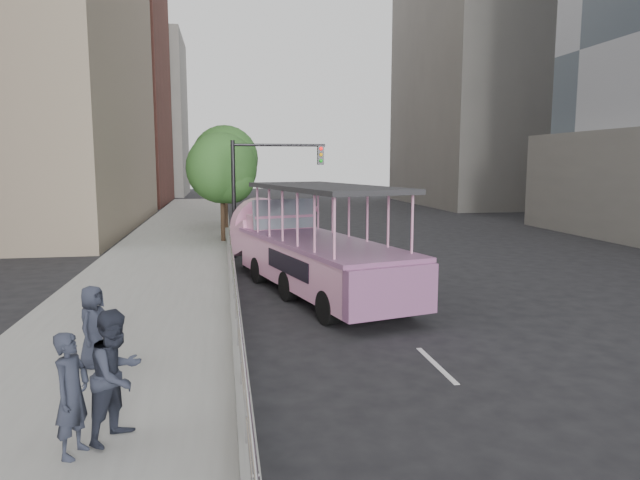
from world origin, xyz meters
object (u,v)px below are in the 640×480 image
(pedestrian_near, at_px, (72,394))
(pedestrian_mid, at_px, (117,375))
(pedestrian_far, at_px, (93,326))
(parking_sign, at_px, (244,229))
(duck_boat, at_px, (307,251))
(street_tree_near, at_px, (224,171))
(traffic_signal, at_px, (261,179))
(car, at_px, (359,261))
(street_tree_far, at_px, (227,161))

(pedestrian_near, relative_size, pedestrian_mid, 0.90)
(pedestrian_far, relative_size, parking_sign, 0.66)
(duck_boat, distance_m, street_tree_near, 10.95)
(pedestrian_mid, xyz_separation_m, traffic_signal, (3.21, 17.35, 2.24))
(pedestrian_near, distance_m, traffic_signal, 18.27)
(duck_boat, height_order, street_tree_near, street_tree_near)
(car, bearing_deg, parking_sign, 154.38)
(duck_boat, xyz_separation_m, parking_sign, (-1.93, 4.40, 0.25))
(duck_boat, relative_size, pedestrian_near, 6.38)
(pedestrian_mid, relative_size, street_tree_far, 0.30)
(duck_boat, relative_size, pedestrian_far, 6.85)
(traffic_signal, bearing_deg, street_tree_near, 114.98)
(pedestrian_mid, bearing_deg, street_tree_far, 28.23)
(car, distance_m, parking_sign, 5.08)
(car, distance_m, pedestrian_mid, 13.59)
(car, bearing_deg, street_tree_far, 116.90)
(parking_sign, distance_m, street_tree_near, 6.38)
(duck_boat, relative_size, pedestrian_mid, 5.75)
(pedestrian_near, distance_m, pedestrian_mid, 0.65)
(car, bearing_deg, street_tree_near, 128.23)
(street_tree_near, xyz_separation_m, street_tree_far, (0.20, 6.00, 0.49))
(pedestrian_far, bearing_deg, parking_sign, 1.30)
(car, distance_m, pedestrian_near, 14.17)
(duck_boat, relative_size, traffic_signal, 2.11)
(car, relative_size, parking_sign, 1.52)
(duck_boat, height_order, parking_sign, duck_boat)
(pedestrian_near, relative_size, street_tree_near, 0.30)
(pedestrian_near, height_order, pedestrian_mid, pedestrian_mid)
(pedestrian_near, bearing_deg, parking_sign, 9.00)
(duck_boat, distance_m, pedestrian_near, 11.84)
(pedestrian_near, bearing_deg, car, -9.69)
(pedestrian_far, bearing_deg, pedestrian_near, -155.12)
(car, height_order, street_tree_far, street_tree_far)
(parking_sign, bearing_deg, pedestrian_far, -105.90)
(duck_boat, distance_m, traffic_signal, 7.31)
(pedestrian_far, height_order, street_tree_near, street_tree_near)
(traffic_signal, relative_size, street_tree_far, 0.81)
(duck_boat, bearing_deg, street_tree_near, 104.41)
(car, bearing_deg, pedestrian_mid, -108.56)
(pedestrian_near, height_order, pedestrian_far, pedestrian_near)
(pedestrian_mid, relative_size, pedestrian_far, 1.19)
(traffic_signal, bearing_deg, pedestrian_near, -101.86)
(duck_boat, height_order, pedestrian_near, duck_boat)
(pedestrian_far, xyz_separation_m, traffic_signal, (4.20, 14.19, 2.40))
(pedestrian_mid, bearing_deg, pedestrian_far, 49.52)
(parking_sign, height_order, traffic_signal, traffic_signal)
(car, xyz_separation_m, parking_sign, (-4.08, 2.88, 0.93))
(traffic_signal, bearing_deg, pedestrian_far, -106.50)
(duck_boat, distance_m, car, 2.72)
(car, height_order, pedestrian_far, pedestrian_far)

